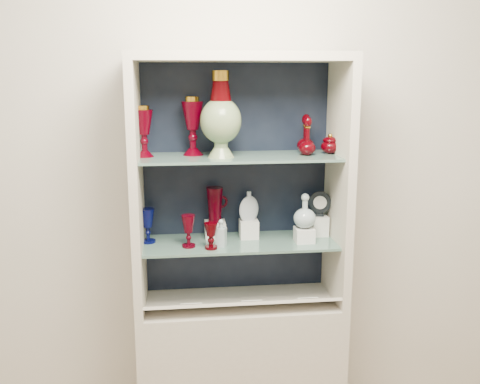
{
  "coord_description": "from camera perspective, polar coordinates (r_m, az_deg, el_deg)",
  "views": [
    {
      "loc": [
        -0.29,
        -0.92,
        1.84
      ],
      "look_at": [
        0.0,
        1.53,
        1.3
      ],
      "focal_mm": 40.0,
      "sensor_mm": 36.0,
      "label": 1
    }
  ],
  "objects": [
    {
      "name": "cabinet_top_cap",
      "position": [
        2.47,
        0.0,
        14.21
      ],
      "size": [
        1.0,
        0.4,
        0.04
      ],
      "primitive_type": "cube",
      "color": "beige",
      "rests_on": "cabinet_side_left"
    },
    {
      "name": "riser_flat_flask",
      "position": [
        2.65,
        0.95,
        -3.95
      ],
      "size": [
        0.09,
        0.09,
        0.09
      ],
      "primitive_type": "cube",
      "color": "silver",
      "rests_on": "shelf_lower"
    },
    {
      "name": "ruby_decanter_a",
      "position": [
        2.53,
        7.2,
        6.19
      ],
      "size": [
        0.09,
        0.09,
        0.2
      ],
      "primitive_type": null,
      "rotation": [
        0.0,
        0.0,
        -0.09
      ],
      "color": "#3E0004",
      "rests_on": "shelf_upper"
    },
    {
      "name": "flat_flask",
      "position": [
        2.62,
        0.96,
        -1.44
      ],
      "size": [
        0.12,
        0.08,
        0.15
      ],
      "primitive_type": null,
      "rotation": [
        0.0,
        0.0,
        0.39
      ],
      "color": "silver",
      "rests_on": "riser_flat_flask"
    },
    {
      "name": "riser_clear_round_decanter",
      "position": [
        2.61,
        6.87,
        -4.56
      ],
      "size": [
        0.09,
        0.09,
        0.07
      ],
      "primitive_type": "cube",
      "color": "silver",
      "rests_on": "shelf_lower"
    },
    {
      "name": "enamel_urn",
      "position": [
        2.45,
        -2.07,
        8.25
      ],
      "size": [
        0.24,
        0.24,
        0.39
      ],
      "primitive_type": null,
      "rotation": [
        0.0,
        0.0,
        0.3
      ],
      "color": "#124923",
      "rests_on": "shelf_upper"
    },
    {
      "name": "ruby_goblet_tall",
      "position": [
        2.51,
        -5.52,
        -4.18
      ],
      "size": [
        0.07,
        0.07,
        0.15
      ],
      "primitive_type": null,
      "rotation": [
        0.0,
        0.0,
        0.19
      ],
      "color": "#47000C",
      "rests_on": "shelf_lower"
    },
    {
      "name": "riser_cameo_medallion",
      "position": [
        2.72,
        8.46,
        -3.57
      ],
      "size": [
        0.08,
        0.08,
        0.1
      ],
      "primitive_type": "cube",
      "color": "silver",
      "rests_on": "shelf_lower"
    },
    {
      "name": "ruby_decanter_b",
      "position": [
        2.62,
        7.03,
        6.33
      ],
      "size": [
        0.11,
        0.11,
        0.2
      ],
      "primitive_type": null,
      "rotation": [
        0.0,
        0.0,
        0.34
      ],
      "color": "#3E0004",
      "rests_on": "shelf_upper"
    },
    {
      "name": "label_card_0",
      "position": [
        2.58,
        1.18,
        -11.52
      ],
      "size": [
        0.1,
        0.06,
        0.03
      ],
      "primitive_type": "cube",
      "rotation": [
        -0.44,
        0.0,
        0.0
      ],
      "color": "white",
      "rests_on": "label_ledge"
    },
    {
      "name": "lidded_bowl",
      "position": [
        2.61,
        9.57,
        5.14
      ],
      "size": [
        0.1,
        0.1,
        0.1
      ],
      "primitive_type": null,
      "rotation": [
        0.0,
        0.0,
        0.12
      ],
      "color": "#3E0004",
      "rests_on": "shelf_upper"
    },
    {
      "name": "label_card_2",
      "position": [
        2.56,
        -5.23,
        -11.77
      ],
      "size": [
        0.1,
        0.06,
        0.03
      ],
      "primitive_type": "cube",
      "rotation": [
        -0.44,
        0.0,
        0.0
      ],
      "color": "white",
      "rests_on": "label_ledge"
    },
    {
      "name": "cabinet_side_left",
      "position": [
        2.51,
        -10.95,
        0.28
      ],
      "size": [
        0.04,
        0.4,
        1.15
      ],
      "primitive_type": "cube",
      "color": "beige",
      "rests_on": "cabinet_base"
    },
    {
      "name": "cameo_medallion",
      "position": [
        2.69,
        8.54,
        -1.21
      ],
      "size": [
        0.12,
        0.07,
        0.13
      ],
      "primitive_type": null,
      "rotation": [
        0.0,
        0.0,
        -0.29
      ],
      "color": "black",
      "rests_on": "riser_cameo_medallion"
    },
    {
      "name": "shelf_upper",
      "position": [
        2.51,
        -0.05,
        3.75
      ],
      "size": [
        0.92,
        0.34,
        0.01
      ],
      "primitive_type": "cube",
      "color": "slate",
      "rests_on": "cabinet_side_left"
    },
    {
      "name": "label_ledge",
      "position": [
        2.58,
        0.29,
        -11.87
      ],
      "size": [
        0.92,
        0.17,
        0.09
      ],
      "primitive_type": "cube",
      "rotation": [
        -0.44,
        0.0,
        0.0
      ],
      "color": "beige",
      "rests_on": "cabinet_base"
    },
    {
      "name": "ruby_pitcher",
      "position": [
        2.63,
        -2.7,
        -1.35
      ],
      "size": [
        0.15,
        0.13,
        0.17
      ],
      "primitive_type": null,
      "rotation": [
        0.0,
        0.0,
        0.39
      ],
      "color": "#47000C",
      "rests_on": "riser_ruby_pitcher"
    },
    {
      "name": "cobalt_goblet",
      "position": [
        2.61,
        -9.82,
        -3.56
      ],
      "size": [
        0.09,
        0.09,
        0.17
      ],
      "primitive_type": null,
      "rotation": [
        0.0,
        0.0,
        -0.25
      ],
      "color": "#050847",
      "rests_on": "shelf_lower"
    },
    {
      "name": "wall_back",
      "position": [
        2.72,
        -0.54,
        3.05
      ],
      "size": [
        3.5,
        0.02,
        2.8
      ],
      "primitive_type": "cube",
      "color": "beige",
      "rests_on": "ground"
    },
    {
      "name": "cabinet_base",
      "position": [
        2.87,
        0.0,
        -18.36
      ],
      "size": [
        1.0,
        0.4,
        0.75
      ],
      "primitive_type": "cube",
      "color": "beige",
      "rests_on": "ground"
    },
    {
      "name": "cabinet_back_panel",
      "position": [
        2.7,
        -0.47,
        1.37
      ],
      "size": [
        0.98,
        0.02,
        1.15
      ],
      "primitive_type": "cube",
      "color": "black",
      "rests_on": "cabinet_base"
    },
    {
      "name": "clear_round_decanter",
      "position": [
        2.58,
        6.93,
        -2.1
      ],
      "size": [
        0.14,
        0.14,
        0.16
      ],
      "primitive_type": null,
      "rotation": [
        0.0,
        0.0,
        0.35
      ],
      "color": "#98ACB0",
      "rests_on": "riser_clear_round_decanter"
    },
    {
      "name": "riser_ruby_pitcher",
      "position": [
        2.67,
        -2.67,
        -3.99
      ],
      "size": [
        0.1,
        0.1,
        0.08
      ],
      "primitive_type": "cube",
      "color": "silver",
      "rests_on": "shelf_lower"
    },
    {
      "name": "ruby_goblet_small",
      "position": [
        2.48,
        -3.12,
        -4.71
      ],
      "size": [
        0.08,
        0.08,
        0.12
      ],
      "primitive_type": null,
      "rotation": [
        0.0,
        0.0,
        -0.24
      ],
      "color": "#3E0004",
      "rests_on": "shelf_lower"
    },
    {
      "name": "cabinet_side_right",
      "position": [
        2.62,
        10.5,
        0.8
      ],
      "size": [
        0.04,
        0.4,
        1.15
      ],
      "primitive_type": "cube",
      "color": "beige",
      "rests_on": "cabinet_base"
    },
    {
      "name": "clear_square_bottle",
      "position": [
        2.52,
        -2.03,
        -4.38
      ],
      "size": [
        0.06,
        0.06,
        0.13
      ],
      "primitive_type": null,
      "rotation": [
        0.0,
        0.0,
        -0.35
      ],
      "color": "#98ACB0",
      "rests_on": "shelf_lower"
    },
    {
      "name": "label_card_1",
      "position": [
        2.63,
        7.09,
        -11.16
      ],
      "size": [
        0.1,
        0.06,
        0.03
      ],
      "primitive_type": "cube",
      "rotation": [
        -0.44,
        0.0,
        0.0
      ],
      "color": "white",
      "rests_on": "label_ledge"
    },
    {
      "name": "pedestal_lamp_left",
      "position": [
        2.51,
        -10.21,
        6.39
      ],
      "size": [
        0.09,
        0.09,
        0.24
      ],
      "primitive_type": null,
      "rotation": [
        0.0,
        0.0,
        0.04
      ],
      "color": "#47000C",
      "rests_on": "shelf_upper"
    },
    {
      "name": "pedestal_lamp_right",
      "position": [
        2.53,
        -5.07,
        7.02
      ],
      "size": [
        0.13,
        0.13,
        0.27
      ],
      "primitive_type": null,
      "rotation": [
        0.0,
        0.0,
        0.34
      ],
      "color": "#47000C",
      "rests_on": "shelf_upper"
    },
    {
      "name": "shelf_lower",
      "position": [
        2.61,
        -0.05,
        -5.4
      ],
      "size": [
        0.92,
        0.34,
        0.01
      ],
      "primitive_type": "cube",
      "color": "slate",
      "rests_on": "cabinet_side_left"
    }
  ]
}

